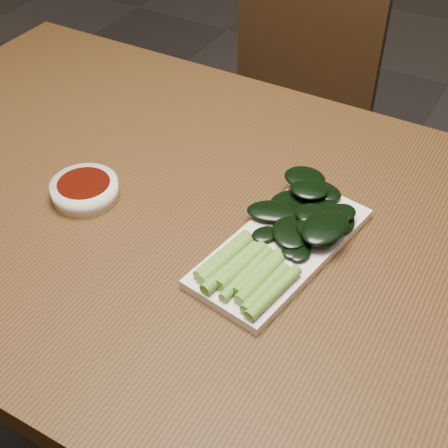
% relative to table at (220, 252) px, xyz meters
% --- Properties ---
extents(table, '(1.40, 0.80, 0.75)m').
position_rel_table_xyz_m(table, '(0.00, 0.00, 0.00)').
color(table, '#422912').
rests_on(table, ground).
extents(chair_far, '(0.39, 0.39, 0.89)m').
position_rel_table_xyz_m(chair_far, '(-0.19, 0.66, -0.19)').
color(chair_far, black).
rests_on(chair_far, ground).
extents(sauce_bowl, '(0.10, 0.10, 0.03)m').
position_rel_table_xyz_m(sauce_bowl, '(-0.21, -0.06, 0.09)').
color(sauce_bowl, white).
rests_on(sauce_bowl, table).
extents(serving_plate, '(0.17, 0.31, 0.01)m').
position_rel_table_xyz_m(serving_plate, '(0.11, -0.02, 0.08)').
color(serving_plate, white).
rests_on(serving_plate, table).
extents(gai_lan, '(0.18, 0.31, 0.03)m').
position_rel_table_xyz_m(gai_lan, '(0.11, 0.01, 0.10)').
color(gai_lan, '#669C35').
rests_on(gai_lan, serving_plate).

